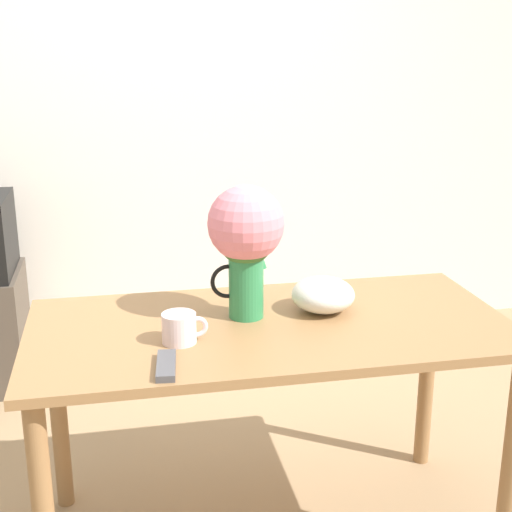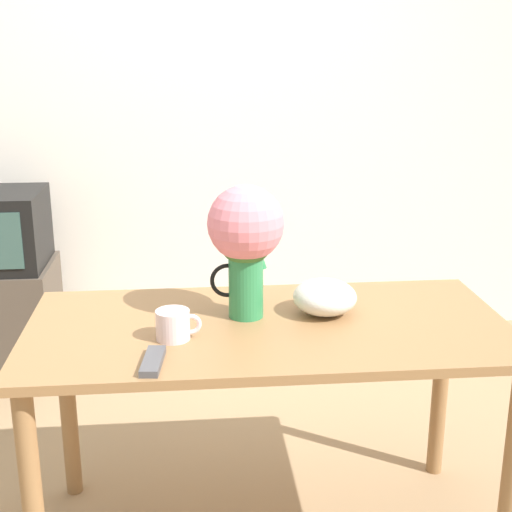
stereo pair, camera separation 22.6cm
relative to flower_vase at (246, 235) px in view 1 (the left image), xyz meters
name	(u,v)px [view 1 (the left image)]	position (x,y,z in m)	size (l,w,h in m)	color
wall_back	(160,108)	(-0.13, 1.78, 0.24)	(8.00, 0.05, 2.60)	silver
table	(270,355)	(0.07, -0.07, -0.38)	(1.53, 0.74, 0.78)	olive
flower_vase	(246,235)	(0.00, 0.00, 0.00)	(0.24, 0.24, 0.43)	#2D844C
coffee_mug	(180,328)	(-0.23, -0.17, -0.23)	(0.14, 0.10, 0.09)	silver
white_bowl	(323,295)	(0.26, 0.00, -0.22)	(0.21, 0.21, 0.11)	silver
remote_control	(166,366)	(-0.29, -0.34, -0.26)	(0.07, 0.18, 0.02)	#4C4C51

